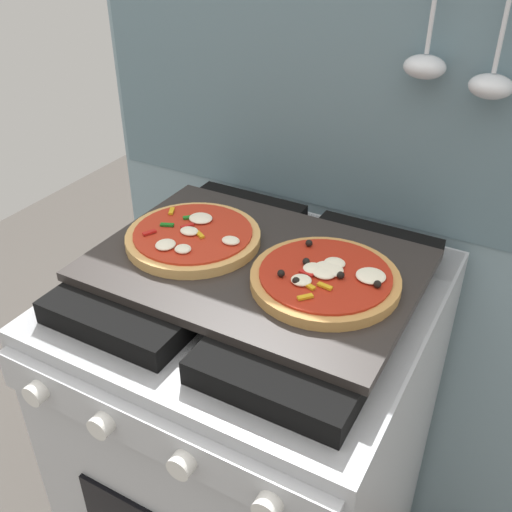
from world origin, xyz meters
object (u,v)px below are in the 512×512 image
at_px(stove, 256,446).
at_px(pizza_left, 194,236).
at_px(baking_tray, 256,265).
at_px(pizza_right, 326,278).

xyz_separation_m(stove, pizza_left, (-0.13, 0.00, 0.48)).
relative_size(stove, pizza_left, 3.77).
bearing_deg(stove, pizza_left, 178.51).
relative_size(baking_tray, pizza_right, 2.26).
bearing_deg(baking_tray, pizza_left, 179.25).
xyz_separation_m(baking_tray, pizza_right, (0.13, -0.01, 0.02)).
bearing_deg(stove, pizza_right, -2.28).
distance_m(stove, baking_tray, 0.46).
bearing_deg(baking_tray, stove, -90.00).
relative_size(stove, pizza_right, 3.77).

